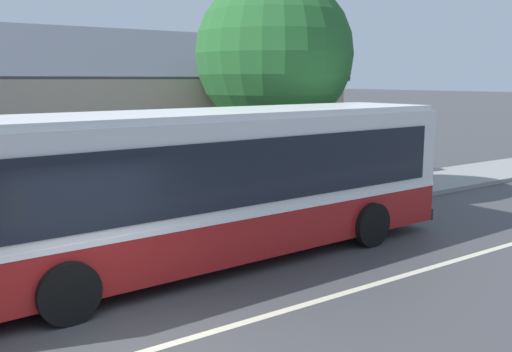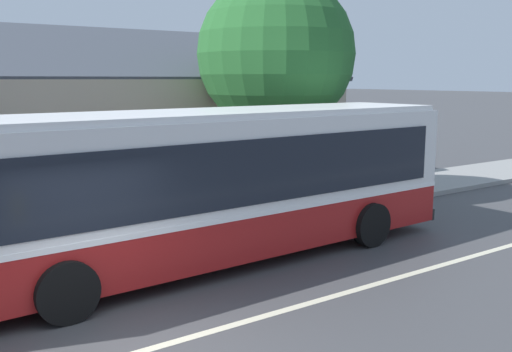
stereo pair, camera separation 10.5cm
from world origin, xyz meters
name	(u,v)px [view 2 (the right image)]	position (x,y,z in m)	size (l,w,h in m)	color
sidewalk_far	(24,246)	(0.00, 6.00, 0.07)	(60.00, 3.00, 0.15)	gray
transit_bus	(203,183)	(2.84, 2.90, 1.67)	(11.90, 3.05, 3.11)	maroon
street_tree_primary	(279,60)	(7.75, 6.94, 4.28)	(4.66, 4.66, 6.79)	#4C3828
bus_stop_sign	(370,150)	(9.71, 4.99, 1.64)	(0.36, 0.07, 2.40)	gray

